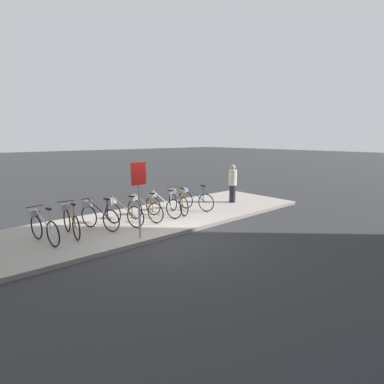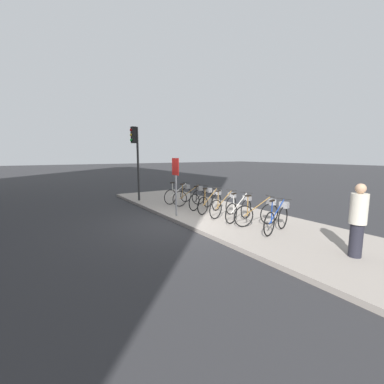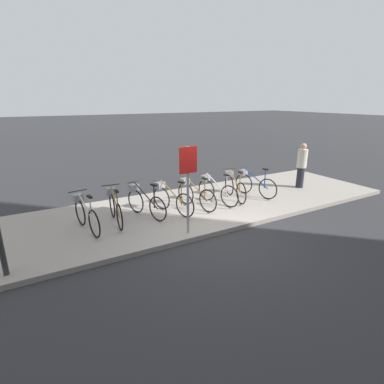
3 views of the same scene
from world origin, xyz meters
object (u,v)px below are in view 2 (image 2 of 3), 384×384
(pedestrian, at_px, (358,219))
(parked_bicycle_4, at_px, (225,204))
(parked_bicycle_1, at_px, (191,195))
(parked_bicycle_2, at_px, (203,198))
(parked_bicycle_6, at_px, (259,212))
(parked_bicycle_0, at_px, (180,194))
(traffic_light, at_px, (135,148))
(parked_bicycle_5, at_px, (241,208))
(parked_bicycle_3, at_px, (211,201))
(parked_bicycle_7, at_px, (278,217))
(sign_post, at_px, (176,177))

(pedestrian, bearing_deg, parked_bicycle_4, 179.33)
(pedestrian, bearing_deg, parked_bicycle_1, 179.11)
(parked_bicycle_1, height_order, parked_bicycle_4, same)
(parked_bicycle_2, height_order, parked_bicycle_6, same)
(parked_bicycle_2, height_order, parked_bicycle_4, same)
(parked_bicycle_0, height_order, parked_bicycle_1, same)
(parked_bicycle_4, height_order, parked_bicycle_6, same)
(parked_bicycle_0, relative_size, traffic_light, 0.45)
(parked_bicycle_1, distance_m, parked_bicycle_6, 3.85)
(parked_bicycle_1, distance_m, parked_bicycle_5, 3.09)
(parked_bicycle_3, relative_size, traffic_light, 0.44)
(parked_bicycle_6, bearing_deg, parked_bicycle_7, -4.40)
(parked_bicycle_3, bearing_deg, pedestrian, -0.26)
(parked_bicycle_0, relative_size, pedestrian, 0.99)
(pedestrian, bearing_deg, parked_bicycle_0, -179.79)
(parked_bicycle_6, distance_m, sign_post, 3.12)
(parked_bicycle_1, relative_size, pedestrian, 1.00)
(parked_bicycle_4, bearing_deg, parked_bicycle_3, -177.97)
(parked_bicycle_0, xyz_separation_m, pedestrian, (7.46, 0.03, 0.40))
(parked_bicycle_1, distance_m, parked_bicycle_3, 1.55)
(parked_bicycle_4, height_order, parked_bicycle_5, same)
(parked_bicycle_2, xyz_separation_m, parked_bicycle_4, (1.52, -0.08, 0.00))
(parked_bicycle_3, height_order, sign_post, sign_post)
(sign_post, bearing_deg, traffic_light, -179.22)
(parked_bicycle_2, distance_m, pedestrian, 5.91)
(parked_bicycle_1, relative_size, parked_bicycle_4, 1.02)
(parked_bicycle_4, bearing_deg, parked_bicycle_2, 176.83)
(parked_bicycle_1, bearing_deg, parked_bicycle_5, -0.54)
(parked_bicycle_4, distance_m, parked_bicycle_6, 1.52)
(traffic_light, xyz_separation_m, sign_post, (3.76, 0.05, -1.08))
(parked_bicycle_0, distance_m, parked_bicycle_5, 3.84)
(parked_bicycle_0, relative_size, parked_bicycle_7, 1.02)
(parked_bicycle_1, distance_m, parked_bicycle_7, 4.59)
(parked_bicycle_0, relative_size, parked_bicycle_5, 1.02)
(parked_bicycle_3, distance_m, traffic_light, 4.72)
(parked_bicycle_3, height_order, parked_bicycle_6, same)
(parked_bicycle_2, relative_size, sign_post, 0.73)
(parked_bicycle_7, bearing_deg, parked_bicycle_6, 175.60)
(parked_bicycle_4, xyz_separation_m, sign_post, (-1.00, -1.46, 0.98))
(parked_bicycle_6, bearing_deg, sign_post, -148.28)
(parked_bicycle_0, distance_m, pedestrian, 7.47)
(parked_bicycle_3, xyz_separation_m, parked_bicycle_6, (2.30, 0.13, 0.00))
(parked_bicycle_5, bearing_deg, parked_bicycle_1, 179.46)
(parked_bicycle_5, bearing_deg, traffic_light, -164.48)
(parked_bicycle_5, bearing_deg, parked_bicycle_0, -178.48)
(parked_bicycle_2, distance_m, parked_bicycle_7, 3.78)
(parked_bicycle_4, distance_m, parked_bicycle_5, 0.76)
(parked_bicycle_0, distance_m, parked_bicycle_7, 5.35)
(parked_bicycle_4, xyz_separation_m, pedestrian, (4.38, -0.05, 0.40))
(parked_bicycle_1, bearing_deg, parked_bicycle_3, -2.98)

